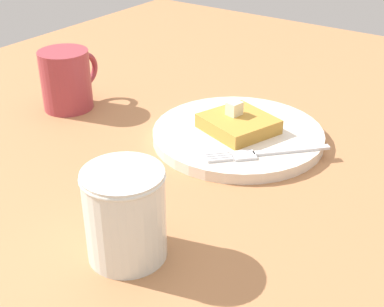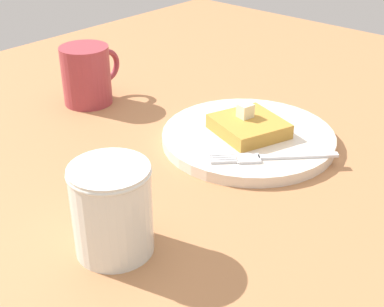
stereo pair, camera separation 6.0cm
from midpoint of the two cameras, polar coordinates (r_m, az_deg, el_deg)
The scene contains 7 objects.
table_surface at distance 68.31cm, azimuth 9.00°, elevation -2.53°, with size 128.82×128.82×2.99cm, color #A76F45.
plate at distance 72.72cm, azimuth 8.38°, elevation 1.71°, with size 23.21×23.21×1.45cm.
toast_slice_center at distance 72.02cm, azimuth 8.47°, elevation 2.83°, with size 8.26×8.65×1.94cm, color #B98534.
butter_pat_primary at distance 71.94cm, azimuth 8.12°, elevation 4.49°, with size 1.84×1.66×1.84cm, color #F2EBC2.
fork at distance 66.55cm, azimuth 10.48°, elevation -0.46°, with size 12.48×12.18×0.36cm.
syrup_jar at distance 51.23cm, azimuth -5.15°, elevation -6.52°, with size 7.89×7.89×9.27cm.
coffee_mug at distance 83.97cm, azimuth -9.09°, elevation 8.25°, with size 10.40×7.47×9.04cm.
Camera 2 is at (-48.17, -32.50, 36.91)cm, focal length 50.00 mm.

